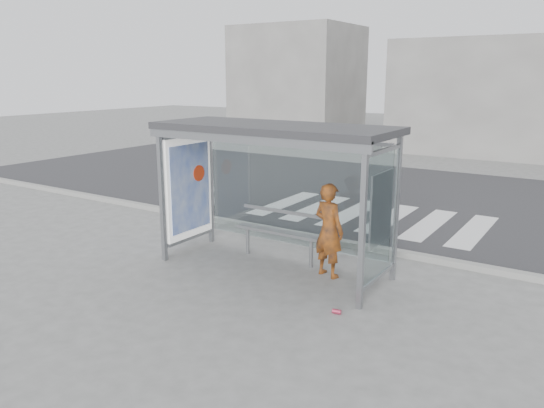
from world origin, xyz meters
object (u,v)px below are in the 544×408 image
Objects in this scene: soda_can at (337,312)px; bench at (279,232)px; person at (329,230)px; bus_shelter at (257,159)px.

bench is at bearing 142.04° from soda_can.
bench is (-1.16, 0.23, -0.27)m from person.
soda_can is (0.82, -1.31, -0.79)m from person.
person is at bearing -11.30° from bench.
soda_can is (1.98, -1.54, -0.52)m from bench.
person is 12.76× the size of soda_can.
soda_can is (2.17, -1.11, -1.95)m from bus_shelter.
person is 1.21m from bench.
bus_shelter reaches higher than bench.
person is at bearing 8.63° from bus_shelter.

